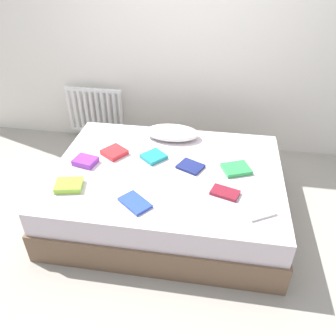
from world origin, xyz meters
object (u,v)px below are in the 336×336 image
at_px(bed, 167,192).
at_px(pillow, 172,133).
at_px(textbook_navy, 190,167).
at_px(textbook_red, 114,152).
at_px(textbook_white, 259,211).
at_px(textbook_teal, 154,157).
at_px(textbook_green, 236,169).
at_px(textbook_lime, 69,185).
at_px(textbook_blue, 135,203).
at_px(textbook_purple, 85,161).
at_px(textbook_maroon, 225,193).
at_px(radiator, 95,111).

relative_size(bed, pillow, 3.80).
distance_m(textbook_navy, textbook_red, 0.72).
relative_size(textbook_white, textbook_teal, 1.10).
height_order(textbook_red, textbook_teal, textbook_red).
bearing_deg(textbook_navy, textbook_green, 28.27).
height_order(bed, textbook_white, textbook_white).
bearing_deg(textbook_white, textbook_lime, 148.36).
xyz_separation_m(textbook_navy, textbook_red, (-0.71, 0.10, 0.01)).
distance_m(bed, textbook_green, 0.65).
bearing_deg(textbook_blue, textbook_purple, 179.93).
xyz_separation_m(textbook_blue, textbook_white, (0.92, 0.05, -0.00)).
distance_m(textbook_navy, textbook_white, 0.74).
bearing_deg(textbook_green, textbook_red, 152.91).
bearing_deg(textbook_white, textbook_teal, 117.76).
distance_m(bed, textbook_teal, 0.34).
distance_m(textbook_maroon, textbook_green, 0.34).
distance_m(pillow, textbook_white, 1.25).
bearing_deg(textbook_teal, textbook_white, 8.40).
relative_size(textbook_maroon, textbook_navy, 1.04).
xyz_separation_m(bed, textbook_blue, (-0.17, -0.48, 0.27)).
bearing_deg(textbook_navy, textbook_white, -15.48).
height_order(radiator, textbook_white, radiator).
height_order(pillow, textbook_maroon, pillow).
relative_size(bed, textbook_navy, 9.67).
xyz_separation_m(radiator, textbook_navy, (1.27, -1.14, 0.12)).
distance_m(bed, textbook_navy, 0.33).
xyz_separation_m(pillow, textbook_blue, (-0.13, -1.02, -0.04)).
bearing_deg(bed, textbook_purple, -177.92).
relative_size(textbook_maroon, textbook_teal, 1.13).
bearing_deg(textbook_navy, textbook_teal, -169.37).
distance_m(textbook_green, textbook_teal, 0.74).
bearing_deg(pillow, textbook_purple, -140.39).
height_order(pillow, textbook_teal, pillow).
relative_size(textbook_red, textbook_blue, 0.77).
relative_size(radiator, textbook_lime, 3.24).
distance_m(textbook_maroon, textbook_red, 1.10).
xyz_separation_m(bed, textbook_white, (0.75, -0.43, 0.26)).
bearing_deg(textbook_white, textbook_blue, 153.88).
distance_m(textbook_green, textbook_red, 1.11).
xyz_separation_m(textbook_navy, textbook_purple, (-0.92, -0.08, 0.01)).
relative_size(pillow, textbook_red, 2.79).
relative_size(radiator, textbook_maroon, 3.18).
bearing_deg(textbook_navy, pillow, 141.55).
height_order(textbook_maroon, textbook_blue, textbook_maroon).
bearing_deg(textbook_teal, textbook_red, -139.89).
xyz_separation_m(textbook_maroon, textbook_green, (0.09, 0.33, 0.00)).
distance_m(textbook_maroon, textbook_white, 0.31).
bearing_deg(textbook_red, pillow, 74.34).
relative_size(bed, textbook_maroon, 9.31).
relative_size(textbook_green, textbook_blue, 0.92).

